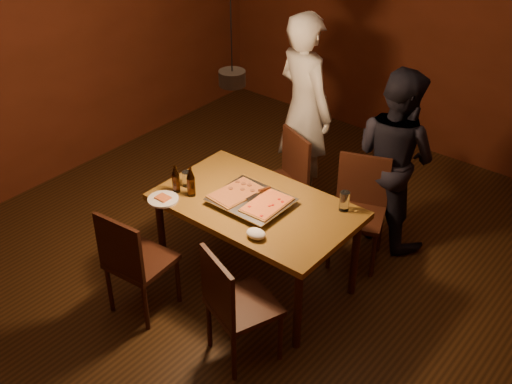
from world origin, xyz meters
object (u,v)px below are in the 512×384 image
Objects in this scene: chair_far_left at (285,173)px; beer_bottle_a at (176,179)px; beer_bottle_b at (191,182)px; plate_slice at (163,199)px; diner_dark at (395,157)px; diner_white at (304,110)px; pendant_lamp at (232,77)px; chair_near_left at (132,256)px; chair_far_right at (360,200)px; chair_near_right at (233,298)px; dining_table at (256,211)px; pizza_tray at (251,202)px.

chair_far_left is 2.45× the size of beer_bottle_a.
plate_slice is (-0.12, -0.19, -0.11)m from beer_bottle_b.
chair_far_left is 0.35× the size of diner_dark.
diner_white is 0.98m from diner_dark.
beer_bottle_a is (-0.27, -1.03, 0.33)m from chair_far_left.
pendant_lamp reaches higher than chair_far_left.
beer_bottle_b is 0.15× the size of diner_dark.
diner_white is (-0.02, 2.13, 0.37)m from chair_near_left.
beer_bottle_a is (-0.11, 0.58, 0.33)m from chair_near_left.
chair_far_right is 2.43× the size of beer_bottle_a.
beer_bottle_a is 0.96× the size of plate_slice.
chair_far_right is 1.59m from plate_slice.
beer_bottle_b reaches higher than chair_near_left.
diner_dark reaches higher than plate_slice.
chair_near_left is 0.86m from chair_near_right.
chair_near_right is 1.97m from diner_dark.
chair_near_right is 2.41× the size of beer_bottle_a.
chair_near_left is at bearing -91.40° from beer_bottle_b.
dining_table is 2.78× the size of chair_near_right.
chair_far_left is at bearing 81.74° from beer_bottle_b.
chair_far_right is 1.01× the size of chair_near_right.
chair_far_right and chair_near_right have the same top height.
dining_table is 0.96× the size of diner_dark.
beer_bottle_a is at bearing 97.77° from chair_far_left.
diner_white reaches higher than pizza_tray.
chair_far_left is 0.73m from chair_far_right.
chair_far_left is 1.06m from beer_bottle_b.
diner_dark is 1.76m from pendant_lamp.
dining_table is 2.76× the size of chair_far_right.
chair_far_right is 0.99× the size of pizza_tray.
chair_far_left is 0.65m from diner_white.
plate_slice is at bearing -146.25° from pizza_tray.
beer_bottle_a is (-0.97, 0.47, 0.33)m from chair_near_right.
beer_bottle_b is at bearing -156.93° from pizza_tray.
chair_far_right is 0.99m from pizza_tray.
diner_dark is (0.79, 0.45, 0.24)m from chair_far_left.
chair_near_right is at bearing -30.93° from beer_bottle_b.
diner_white reaches higher than beer_bottle_b.
diner_dark is (1.05, 1.63, 0.02)m from plate_slice.
chair_far_right is 2.27× the size of beer_bottle_b.
chair_far_left is 0.89m from pizza_tray.
diner_dark reaches higher than beer_bottle_b.
beer_bottle_a is at bearing 95.61° from chair_near_left.
diner_white is at bearing -48.39° from chair_far_left.
pizza_tray is at bearing 41.15° from chair_far_right.
pendant_lamp is at bearing 17.72° from beer_bottle_a.
beer_bottle_a is 0.12× the size of diner_white.
pendant_lamp is (0.45, 0.30, 1.00)m from plate_slice.
plate_slice is at bearing 104.17° from diner_white.
chair_far_left and chair_far_right have the same top height.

